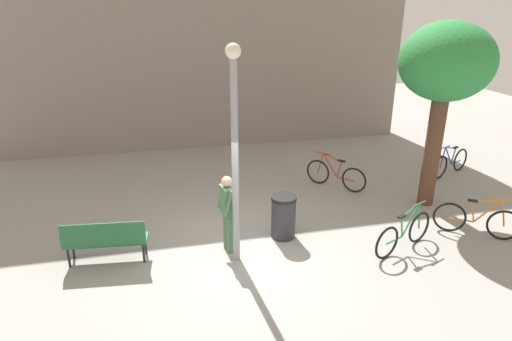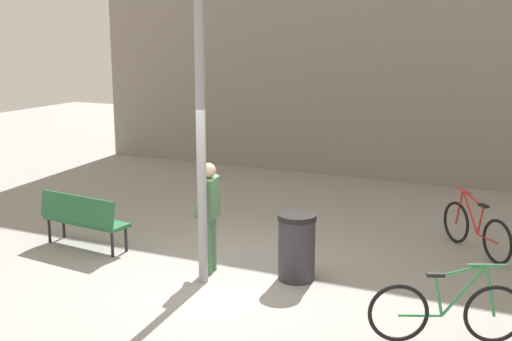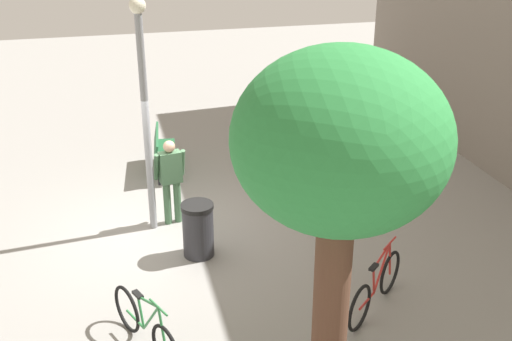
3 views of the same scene
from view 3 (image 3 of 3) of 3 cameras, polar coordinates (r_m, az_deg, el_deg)
The scene contains 8 objects.
ground_plane at distance 11.95m, azimuth -8.36°, elevation -5.37°, with size 36.00×36.00×0.00m, color gray.
lamppost at distance 11.10m, azimuth -10.07°, elevation 6.28°, with size 0.28×0.28×4.25m.
person_by_lamppost at distance 11.78m, azimuth -7.73°, elevation -0.51°, with size 0.36×0.62×1.67m.
park_bench at distance 14.18m, azimuth -8.56°, elevation 1.94°, with size 1.64×0.63×0.92m.
plaza_tree at distance 6.18m, azimuth 7.62°, elevation 1.84°, with size 2.17×2.17×4.54m.
bicycle_red at distance 9.74m, azimuth 10.81°, elevation -10.38°, with size 1.26×1.37×0.97m.
bicycle_green at distance 8.95m, azimuth -9.95°, elevation -13.80°, with size 1.67×0.78×0.97m.
trash_bin at distance 10.89m, azimuth -5.27°, elevation -5.35°, with size 0.56×0.56×0.98m.
Camera 3 is at (10.41, -0.79, 5.82)m, focal length 44.14 mm.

